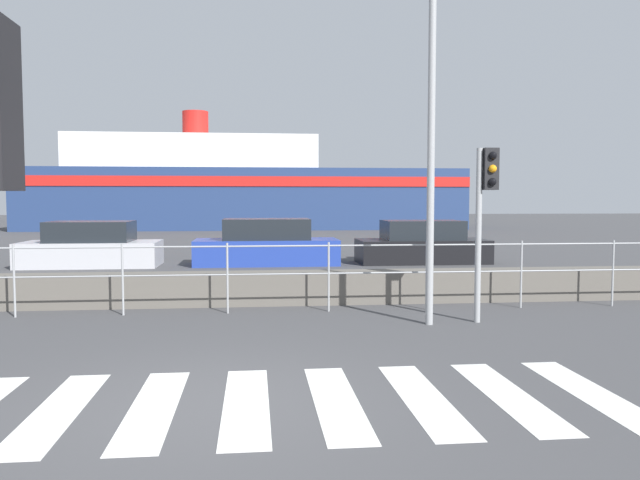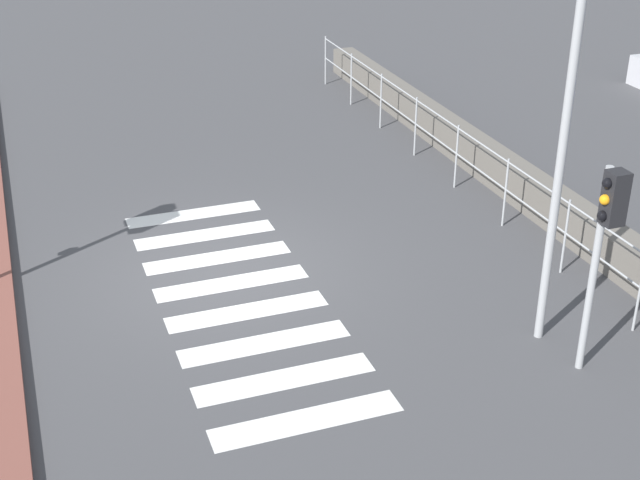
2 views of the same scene
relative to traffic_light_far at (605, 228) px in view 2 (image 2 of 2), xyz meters
name	(u,v)px [view 2 (image 2 of 2)]	position (x,y,z in m)	size (l,w,h in m)	color
ground_plane	(225,272)	(-4.25, -3.76, -2.11)	(160.00, 160.00, 0.00)	#424244
crosswalk	(239,297)	(-3.41, -3.76, -2.10)	(6.75, 2.40, 0.01)	silver
seawall	(547,202)	(-4.25, 2.14, -1.79)	(20.20, 0.55, 0.64)	#605B54
harbor_fence	(506,183)	(-4.25, 1.26, -1.28)	(18.22, 0.04, 1.26)	#9EA0A3
traffic_light_far	(605,228)	(0.00, 0.00, 0.00)	(0.34, 0.32, 2.87)	#9EA0A3
streetlamp	(558,66)	(-0.95, -0.30, 1.78)	(0.32, 1.23, 6.29)	#9EA0A3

